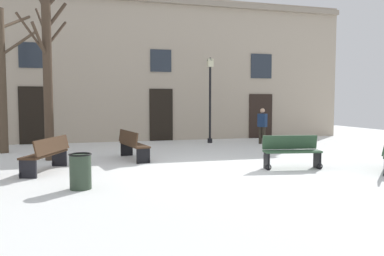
% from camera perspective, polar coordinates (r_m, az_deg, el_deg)
% --- Properties ---
extents(ground_plane, '(31.06, 31.06, 0.00)m').
position_cam_1_polar(ground_plane, '(10.04, 2.36, -6.55)').
color(ground_plane, white).
extents(building_facade, '(19.42, 0.60, 6.82)m').
position_cam_1_polar(building_facade, '(17.85, -5.52, 9.23)').
color(building_facade, tan).
rests_on(building_facade, ground).
extents(tree_center, '(1.53, 1.89, 5.95)m').
position_cam_1_polar(tree_center, '(12.53, -21.42, 8.68)').
color(tree_center, '#423326').
rests_on(tree_center, ground).
extents(tree_right_of_center, '(2.19, 2.18, 5.26)m').
position_cam_1_polar(tree_right_of_center, '(15.00, -27.50, 7.13)').
color(tree_right_of_center, '#4C3D2D').
rests_on(tree_right_of_center, ground).
extents(streetlamp, '(0.30, 0.30, 3.83)m').
position_cam_1_polar(streetlamp, '(16.58, 2.81, 5.76)').
color(streetlamp, black).
rests_on(streetlamp, ground).
extents(litter_bin, '(0.48, 0.48, 0.76)m').
position_cam_1_polar(litter_bin, '(8.20, -16.86, -6.40)').
color(litter_bin, '#2D3D2D').
rests_on(litter_bin, ground).
extents(bench_near_lamp, '(0.84, 1.94, 0.93)m').
position_cam_1_polar(bench_near_lamp, '(11.97, -9.19, -2.51)').
color(bench_near_lamp, '#3D2819').
rests_on(bench_near_lamp, ground).
extents(bench_back_to_back_right, '(1.11, 1.91, 0.92)m').
position_cam_1_polar(bench_back_to_back_right, '(10.47, -21.50, -3.73)').
color(bench_back_to_back_right, '#3D2819').
rests_on(bench_back_to_back_right, ground).
extents(bench_by_litter_bin, '(1.64, 0.71, 0.92)m').
position_cam_1_polar(bench_by_litter_bin, '(10.62, 15.13, -3.50)').
color(bench_by_litter_bin, '#2D4C33').
rests_on(bench_by_litter_bin, ground).
extents(person_strolling, '(0.39, 0.44, 1.57)m').
position_cam_1_polar(person_strolling, '(16.46, 10.81, 0.55)').
color(person_strolling, '#2D271E').
rests_on(person_strolling, ground).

